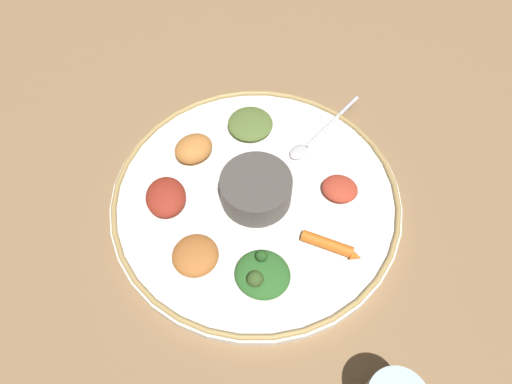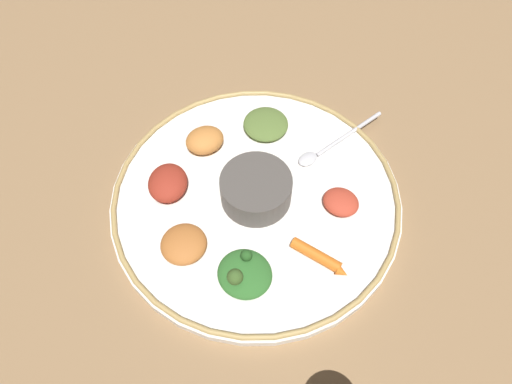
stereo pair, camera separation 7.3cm
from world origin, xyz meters
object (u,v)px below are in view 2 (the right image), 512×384
(spoon, at_px, (329,147))
(carrot_near_spoon, at_px, (318,259))
(greens_pile, at_px, (244,273))
(center_bowl, at_px, (256,189))

(spoon, relative_size, carrot_near_spoon, 1.97)
(spoon, xyz_separation_m, carrot_near_spoon, (0.13, -0.15, 0.00))
(greens_pile, bearing_deg, carrot_near_spoon, 63.18)
(carrot_near_spoon, bearing_deg, greens_pile, -116.82)
(spoon, bearing_deg, carrot_near_spoon, -49.26)
(center_bowl, height_order, spoon, center_bowl)
(spoon, bearing_deg, center_bowl, -91.74)
(spoon, xyz_separation_m, greens_pile, (0.08, -0.25, 0.01))
(center_bowl, distance_m, spoon, 0.15)
(center_bowl, height_order, greens_pile, center_bowl)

